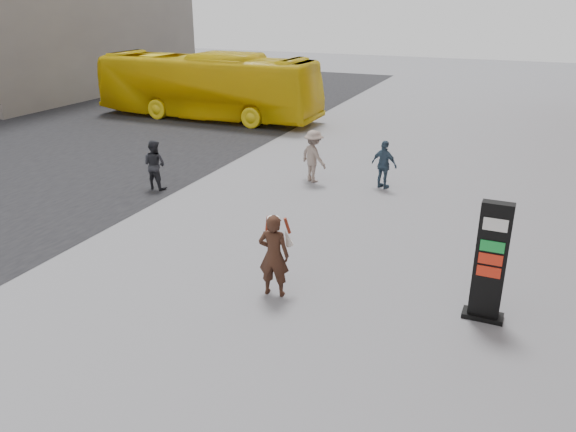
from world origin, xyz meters
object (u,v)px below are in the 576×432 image
at_px(pedestrian_b, 314,156).
at_px(woman, 274,254).
at_px(pedestrian_a, 155,165).
at_px(bus, 207,86).
at_px(pedestrian_c, 384,165).
at_px(info_pylon, 490,263).

bearing_deg(pedestrian_b, woman, 135.71).
height_order(pedestrian_a, pedestrian_b, pedestrian_b).
relative_size(bus, pedestrian_a, 7.32).
xyz_separation_m(bus, pedestrian_b, (8.45, -7.60, -0.74)).
xyz_separation_m(pedestrian_a, pedestrian_c, (6.65, 2.85, -0.01)).
bearing_deg(woman, pedestrian_a, -44.14).
xyz_separation_m(bus, pedestrian_a, (4.10, -10.22, -0.81)).
bearing_deg(pedestrian_a, bus, -64.64).
relative_size(bus, pedestrian_b, 6.69).
xyz_separation_m(woman, bus, (-10.36, 14.97, 0.70)).
height_order(info_pylon, woman, info_pylon).
xyz_separation_m(woman, pedestrian_c, (0.39, 7.59, -0.12)).
relative_size(woman, pedestrian_c, 1.13).
distance_m(woman, pedestrian_b, 7.61).
bearing_deg(pedestrian_c, bus, -14.97).
relative_size(bus, pedestrian_c, 7.43).
relative_size(info_pylon, bus, 0.20).
height_order(info_pylon, bus, bus).
xyz_separation_m(info_pylon, pedestrian_a, (-10.30, 4.04, -0.39)).
xyz_separation_m(woman, pedestrian_b, (-1.91, 7.37, -0.04)).
bearing_deg(woman, bus, -62.31).
distance_m(info_pylon, bus, 20.28).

